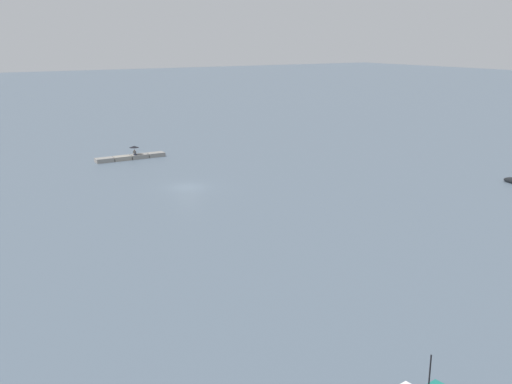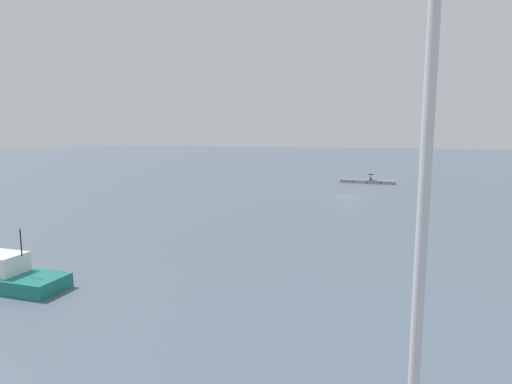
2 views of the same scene
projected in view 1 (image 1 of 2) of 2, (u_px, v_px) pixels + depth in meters
ground_plane at (188, 187)px, 65.25m from camera, size 500.00×500.00×0.00m
seawall_pier at (131, 157)px, 80.20m from camera, size 9.70×1.44×0.57m
person_seated_grey_left at (135, 153)px, 80.23m from camera, size 0.41×0.61×0.73m
umbrella_open_black at (134, 147)px, 80.14m from camera, size 1.32×1.32×1.29m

